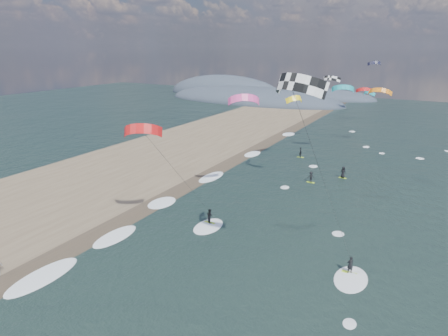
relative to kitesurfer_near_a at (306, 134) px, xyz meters
The scene contains 9 objects.
ground 16.45m from the kitesurfer_near_a, 143.84° to the right, with size 260.00×260.00×0.00m, color black.
sand_strip 35.11m from the kitesurfer_near_a, behind, with size 26.00×240.00×0.00m, color brown.
wet_sand_strip 24.39m from the kitesurfer_near_a, 169.73° to the left, with size 3.00×240.00×0.00m, color #382D23.
coastal_hills 115.47m from the kitesurfer_near_a, 117.74° to the left, with size 80.00×41.00×15.00m.
kitesurfer_near_a is the anchor object (origin of this frame).
kitesurfer_near_b 15.45m from the kitesurfer_near_a, 168.96° to the left, with size 6.98×8.85×12.28m.
far_kitesurfers 31.50m from the kitesurfer_near_a, 102.55° to the left, with size 9.87×12.09×1.76m.
bg_kite_field 49.33m from the kitesurfer_near_a, 99.11° to the left, with size 12.76×75.13×8.00m.
shoreline_surf 24.60m from the kitesurfer_near_a, 156.37° to the left, with size 2.40×79.40×0.11m.
Camera 1 is at (15.90, -17.70, 18.18)m, focal length 30.00 mm.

